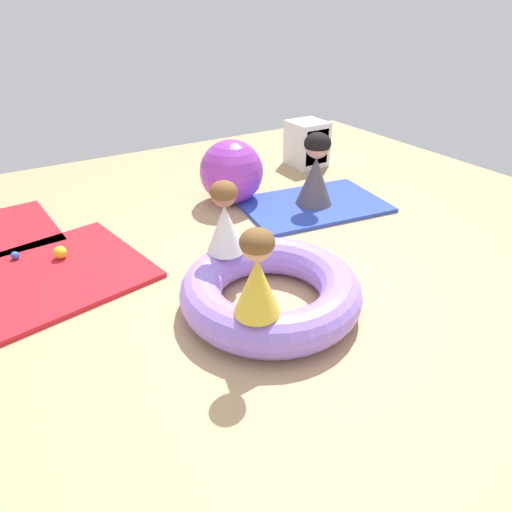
% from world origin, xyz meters
% --- Properties ---
extents(ground_plane, '(8.00, 8.00, 0.00)m').
position_xyz_m(ground_plane, '(0.00, 0.00, 0.00)').
color(ground_plane, tan).
extents(gym_mat_far_right, '(1.81, 1.52, 0.04)m').
position_xyz_m(gym_mat_far_right, '(-1.39, 1.13, 0.02)').
color(gym_mat_far_right, red).
rests_on(gym_mat_far_right, ground).
extents(gym_mat_near_left, '(1.58, 1.15, 0.04)m').
position_xyz_m(gym_mat_near_left, '(1.36, 1.15, 0.02)').
color(gym_mat_near_left, '#2D47B7').
rests_on(gym_mat_near_left, ground).
extents(inflatable_cushion, '(1.27, 1.27, 0.29)m').
position_xyz_m(inflatable_cushion, '(0.00, -0.10, 0.15)').
color(inflatable_cushion, '#9975EA').
rests_on(inflatable_cushion, ground).
extents(child_in_white, '(0.35, 0.35, 0.55)m').
position_xyz_m(child_in_white, '(-0.12, 0.34, 0.56)').
color(child_in_white, white).
rests_on(child_in_white, inflatable_cushion).
extents(child_in_yellow, '(0.38, 0.38, 0.56)m').
position_xyz_m(child_in_yellow, '(-0.31, -0.42, 0.56)').
color(child_in_yellow, yellow).
rests_on(child_in_yellow, inflatable_cushion).
extents(adult_seated, '(0.42, 0.42, 0.74)m').
position_xyz_m(adult_seated, '(1.36, 1.15, 0.40)').
color(adult_seated, '#4C4751').
rests_on(adult_seated, gym_mat_near_left).
extents(play_ball_blue, '(0.07, 0.07, 0.07)m').
position_xyz_m(play_ball_blue, '(-1.47, 1.52, 0.07)').
color(play_ball_blue, blue).
rests_on(play_ball_blue, gym_mat_far_right).
extents(play_ball_yellow, '(0.11, 0.11, 0.11)m').
position_xyz_m(play_ball_yellow, '(-1.15, 1.34, 0.09)').
color(play_ball_yellow, yellow).
rests_on(play_ball_yellow, gym_mat_far_right).
extents(exercise_ball_large, '(0.67, 0.67, 0.67)m').
position_xyz_m(exercise_ball_large, '(0.69, 1.73, 0.33)').
color(exercise_ball_large, purple).
rests_on(exercise_ball_large, ground).
extents(storage_cube, '(0.44, 0.44, 0.56)m').
position_xyz_m(storage_cube, '(2.12, 2.28, 0.28)').
color(storage_cube, silver).
rests_on(storage_cube, ground).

